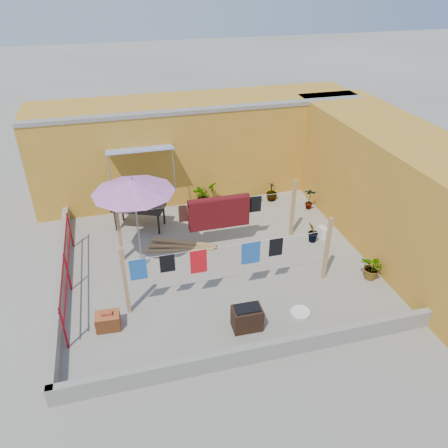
% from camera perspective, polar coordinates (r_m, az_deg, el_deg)
% --- Properties ---
extents(ground, '(80.00, 80.00, 0.00)m').
position_cam_1_polar(ground, '(12.08, -0.89, -4.93)').
color(ground, '#9E998E').
rests_on(ground, ground).
extents(wall_back, '(11.00, 3.27, 3.21)m').
position_cam_1_polar(wall_back, '(15.47, -3.46, 10.21)').
color(wall_back, '#C3802A').
rests_on(wall_back, ground).
extents(wall_right, '(2.40, 9.00, 3.20)m').
position_cam_1_polar(wall_right, '(13.31, 21.37, 4.42)').
color(wall_right, '#C3802A').
rests_on(wall_right, ground).
extents(parapet_front, '(8.30, 0.16, 0.44)m').
position_cam_1_polar(parapet_front, '(9.37, 4.72, -16.33)').
color(parapet_front, gray).
rests_on(parapet_front, ground).
extents(parapet_left, '(0.16, 7.30, 0.44)m').
position_cam_1_polar(parapet_left, '(11.85, -20.54, -6.76)').
color(parapet_left, gray).
rests_on(parapet_left, ground).
extents(red_railing, '(0.05, 4.20, 1.10)m').
position_cam_1_polar(red_railing, '(11.37, -19.90, -5.22)').
color(red_railing, maroon).
rests_on(red_railing, ground).
extents(clothesline_rig, '(5.09, 2.35, 1.80)m').
position_cam_1_polar(clothesline_rig, '(11.98, -0.71, 0.71)').
color(clothesline_rig, tan).
rests_on(clothesline_rig, ground).
extents(patio_umbrella, '(2.80, 2.80, 2.55)m').
position_cam_1_polar(patio_umbrella, '(11.15, -11.81, 4.79)').
color(patio_umbrella, gray).
rests_on(patio_umbrella, ground).
extents(outdoor_table, '(1.72, 1.31, 0.72)m').
position_cam_1_polar(outdoor_table, '(13.54, -11.04, 1.99)').
color(outdoor_table, black).
rests_on(outdoor_table, ground).
extents(brick_stack, '(0.56, 0.42, 0.46)m').
position_cam_1_polar(brick_stack, '(10.33, -14.92, -12.14)').
color(brick_stack, '#B15828').
rests_on(brick_stack, ground).
extents(lumber_pile, '(2.00, 0.96, 0.12)m').
position_cam_1_polar(lumber_pile, '(12.65, -5.52, -2.92)').
color(lumber_pile, tan).
rests_on(lumber_pile, ground).
extents(brazier, '(0.67, 0.46, 0.59)m').
position_cam_1_polar(brazier, '(9.96, 3.02, -12.13)').
color(brazier, '#321E13').
rests_on(brazier, ground).
extents(white_basin, '(0.48, 0.48, 0.08)m').
position_cam_1_polar(white_basin, '(10.59, 9.94, -11.31)').
color(white_basin, silver).
rests_on(white_basin, ground).
extents(water_jug_a, '(0.24, 0.24, 0.38)m').
position_cam_1_polar(water_jug_a, '(13.33, 12.90, -1.15)').
color(water_jug_a, silver).
rests_on(water_jug_a, ground).
extents(water_jug_b, '(0.21, 0.21, 0.33)m').
position_cam_1_polar(water_jug_b, '(13.49, 12.58, -0.81)').
color(water_jug_b, silver).
rests_on(water_jug_b, ground).
extents(green_hose, '(0.49, 0.49, 0.07)m').
position_cam_1_polar(green_hose, '(15.22, 4.17, 3.29)').
color(green_hose, '#1C7C1B').
rests_on(green_hose, ground).
extents(plant_back_a, '(1.02, 1.01, 0.86)m').
position_cam_1_polar(plant_back_a, '(14.59, -2.64, 3.81)').
color(plant_back_a, '#205B1A').
rests_on(plant_back_a, ground).
extents(plant_back_b, '(0.49, 0.49, 0.68)m').
position_cam_1_polar(plant_back_b, '(15.10, 6.25, 4.27)').
color(plant_back_b, '#205B1A').
rests_on(plant_back_b, ground).
extents(plant_right_a, '(0.49, 0.44, 0.77)m').
position_cam_1_polar(plant_right_a, '(14.72, 11.13, 3.29)').
color(plant_right_a, '#205B1A').
rests_on(plant_right_a, ground).
extents(plant_right_b, '(0.47, 0.49, 0.69)m').
position_cam_1_polar(plant_right_b, '(12.97, 11.54, -1.03)').
color(plant_right_b, '#205B1A').
rests_on(plant_right_b, ground).
extents(plant_right_c, '(0.70, 0.75, 0.67)m').
position_cam_1_polar(plant_right_c, '(11.92, 18.88, -5.43)').
color(plant_right_c, '#205B1A').
rests_on(plant_right_c, ground).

